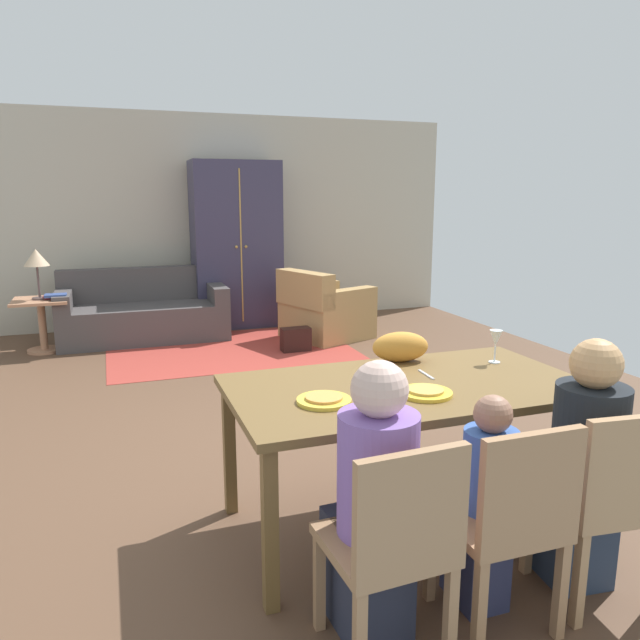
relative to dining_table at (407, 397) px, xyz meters
name	(u,v)px	position (x,y,z in m)	size (l,w,h in m)	color
ground_plane	(282,400)	(-0.06, 2.07, -0.70)	(6.65, 6.71, 0.02)	brown
back_wall	(210,220)	(-0.06, 5.48, 0.66)	(6.65, 0.10, 2.70)	#BDB5A0
dining_table	(407,397)	(0.00, 0.00, 0.00)	(1.77, 0.96, 0.76)	brown
plate_near_man	(324,401)	(-0.49, -0.12, 0.08)	(0.25, 0.25, 0.02)	gold
pizza_near_man	(324,397)	(-0.49, -0.12, 0.09)	(0.17, 0.17, 0.01)	gold
plate_near_child	(426,393)	(0.00, -0.18, 0.08)	(0.25, 0.25, 0.02)	yellow
pizza_near_child	(426,390)	(0.00, -0.18, 0.09)	(0.17, 0.17, 0.01)	gold
wine_glass	(496,340)	(0.64, 0.18, 0.20)	(0.07, 0.07, 0.19)	silver
fork	(363,392)	(-0.27, -0.05, 0.07)	(0.02, 0.15, 0.01)	silver
knife	(426,374)	(0.16, 0.10, 0.07)	(0.01, 0.17, 0.01)	silver
dining_chair_man	(394,540)	(-0.48, -0.84, -0.20)	(0.44, 0.44, 0.87)	#A47B54
person_man	(373,511)	(-0.49, -0.66, -0.18)	(0.30, 0.41, 1.11)	#272C3F
dining_chair_child	(509,516)	(0.00, -0.84, -0.20)	(0.42, 0.42, 0.87)	#A1754F
person_child	(483,509)	(0.00, -0.67, -0.26)	(0.22, 0.29, 0.92)	navy
dining_chair_woman	(609,495)	(0.48, -0.84, -0.20)	(0.46, 0.46, 0.87)	#AB8057
person_woman	(580,472)	(0.49, -0.66, -0.18)	(0.31, 0.41, 1.11)	#293852
cat	(400,347)	(0.15, 0.38, 0.16)	(0.32, 0.16, 0.17)	orange
area_rug	(230,349)	(-0.15, 3.85, -0.69)	(2.60, 1.80, 0.01)	#A1372E
couch	(144,314)	(-1.01, 4.71, -0.39)	(1.90, 0.86, 0.82)	#474242
armchair	(324,312)	(1.02, 4.03, -0.37)	(1.10, 1.10, 0.82)	tan
armoire	(236,245)	(0.20, 5.09, 0.36)	(1.10, 0.59, 2.10)	#36324D
side_table	(42,318)	(-2.08, 4.45, -0.31)	(0.56, 0.56, 0.58)	tan
table_lamp	(36,259)	(-2.08, 4.45, 0.32)	(0.26, 0.26, 0.54)	brown
book_lower	(54,297)	(-1.94, 4.47, -0.10)	(0.22, 0.16, 0.03)	#A03134
book_upper	(56,295)	(-1.92, 4.39, -0.07)	(0.22, 0.16, 0.03)	#354C89
handbag	(296,339)	(0.52, 3.55, -0.56)	(0.32, 0.16, 0.26)	black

